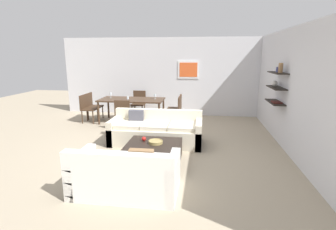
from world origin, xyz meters
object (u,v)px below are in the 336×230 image
object	(u,v)px
coffee_table	(154,153)
wine_glass_left_far	(111,94)
dining_chair_right_near	(175,109)
wine_glass_foot	(128,98)
dining_chair_left_near	(87,107)
dining_chair_left_far	(93,104)
sofa_beige	(156,132)
dining_chair_head	(139,102)
loveseat_white	(126,175)
wine_glass_right_far	(155,96)
apple_on_coffee_table	(144,139)
dining_chair_foot	(123,113)
decorative_bowl	(156,142)
dining_chair_right_far	(177,106)
dining_table	(132,101)

from	to	relation	value
coffee_table	wine_glass_left_far	bearing A→B (deg)	122.67
dining_chair_right_near	wine_glass_foot	bearing A→B (deg)	-171.70
dining_chair_left_near	wine_glass_left_far	world-z (taller)	wine_glass_left_far
dining_chair_left_far	wine_glass_left_far	xyz separation A→B (m)	(0.68, -0.10, 0.37)
sofa_beige	dining_chair_head	world-z (taller)	dining_chair_head
loveseat_white	wine_glass_right_far	size ratio (longest dim) A/B	10.85
wine_glass_left_far	apple_on_coffee_table	bearing A→B (deg)	-59.28
wine_glass_right_far	dining_chair_foot	bearing A→B (deg)	-125.83
decorative_bowl	apple_on_coffee_table	world-z (taller)	apple_on_coffee_table
dining_chair_head	loveseat_white	bearing A→B (deg)	-78.12
dining_chair_head	apple_on_coffee_table	bearing A→B (deg)	-74.40
loveseat_white	dining_chair_left_near	distance (m)	4.75
sofa_beige	wine_glass_left_far	bearing A→B (deg)	132.43
coffee_table	dining_chair_right_far	xyz separation A→B (m)	(0.13, 3.23, 0.31)
coffee_table	dining_table	bearing A→B (deg)	113.02
coffee_table	decorative_bowl	distance (m)	0.23
dining_chair_right_far	dining_chair_left_far	bearing A→B (deg)	180.00
coffee_table	decorative_bowl	bearing A→B (deg)	25.79
sofa_beige	wine_glass_foot	xyz separation A→B (m)	(-1.13, 1.49, 0.56)
loveseat_white	apple_on_coffee_table	distance (m)	1.39
loveseat_white	dining_chair_right_far	size ratio (longest dim) A/B	1.85
dining_chair_left_near	loveseat_white	bearing A→B (deg)	-58.29
dining_chair_right_near	dining_chair_right_far	distance (m)	0.44
dining_chair_foot	dining_chair_right_far	size ratio (longest dim) A/B	1.00
coffee_table	wine_glass_left_far	xyz separation A→B (m)	(-2.01, 3.13, 0.69)
sofa_beige	loveseat_white	bearing A→B (deg)	-91.10
apple_on_coffee_table	dining_chair_right_near	bearing A→B (deg)	82.28
coffee_table	apple_on_coffee_table	distance (m)	0.35
dining_chair_left_near	sofa_beige	bearing A→B (deg)	-33.71
decorative_bowl	wine_glass_foot	bearing A→B (deg)	117.18
decorative_bowl	dining_chair_left_near	xyz separation A→B (m)	(-2.73, 2.78, 0.09)
dining_chair_left_far	wine_glass_right_far	xyz separation A→B (m)	(2.14, -0.10, 0.35)
loveseat_white	decorative_bowl	world-z (taller)	loveseat_white
coffee_table	dining_chair_head	xyz separation A→B (m)	(-1.28, 3.90, 0.31)
decorative_bowl	dining_chair_right_near	bearing A→B (deg)	88.09
coffee_table	wine_glass_foot	world-z (taller)	wine_glass_foot
dining_chair_right_near	dining_chair_foot	world-z (taller)	same
sofa_beige	wine_glass_foot	bearing A→B (deg)	127.15
dining_chair_head	dining_table	bearing A→B (deg)	-90.00
decorative_bowl	wine_glass_left_far	distance (m)	3.76
dining_chair_left_far	wine_glass_foot	xyz separation A→B (m)	(1.41, -0.64, 0.35)
dining_chair_right_near	loveseat_white	bearing A→B (deg)	-94.66
loveseat_white	dining_chair_head	xyz separation A→B (m)	(-1.08, 5.15, 0.21)
sofa_beige	loveseat_white	xyz separation A→B (m)	(-0.05, -2.35, 0.00)
sofa_beige	dining_chair_left_near	xyz separation A→B (m)	(-2.54, 1.70, 0.21)
dining_table	wine_glass_right_far	bearing A→B (deg)	9.32
loveseat_white	apple_on_coffee_table	bearing A→B (deg)	91.29
dining_chair_head	wine_glass_right_far	distance (m)	1.12
dining_chair_left_near	dining_table	bearing A→B (deg)	8.76
dining_chair_right_near	decorative_bowl	bearing A→B (deg)	-91.91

